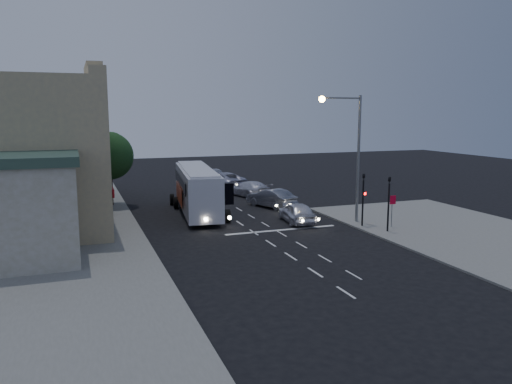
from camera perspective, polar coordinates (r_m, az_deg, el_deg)
name	(u,v)px	position (r m, az deg, el deg)	size (l,w,h in m)	color
ground	(265,239)	(31.61, 1.00, -5.45)	(120.00, 120.00, 0.00)	black
sidewalk_near	(475,236)	(35.26, 23.71, -4.60)	(12.00, 24.00, 0.12)	slate
sidewalk_far	(48,228)	(37.40, -22.72, -3.78)	(12.00, 50.00, 0.12)	slate
road_markings	(265,227)	(35.05, 1.01, -3.99)	(8.00, 30.55, 0.01)	silver
tour_bus	(197,189)	(39.70, -6.75, 0.38)	(3.94, 12.11, 3.64)	silver
car_suv	(297,212)	(36.37, 4.67, -2.33)	(1.79, 4.44, 1.51)	silver
car_sedan_a	(271,198)	(42.03, 1.77, -0.71)	(1.67, 4.80, 1.58)	gray
car_sedan_b	(249,189)	(47.43, -0.80, 0.37)	(2.10, 5.16, 1.50)	silver
car_sedan_c	(223,180)	(53.23, -3.84, 1.39)	(2.75, 5.97, 1.66)	#AFAFC1
car_extra	(211,175)	(59.11, -5.15, 1.99)	(1.44, 4.13, 1.36)	#A1A1A7
traffic_signal_main	(363,193)	(35.18, 12.16, -0.13)	(0.25, 0.35, 4.10)	black
traffic_signal_side	(389,197)	(33.95, 14.94, -0.57)	(0.18, 0.15, 4.10)	black
regulatory_sign	(392,206)	(35.43, 15.32, -1.54)	(0.45, 0.12, 2.20)	slate
streetlight	(351,144)	(35.89, 10.78, 5.41)	(3.32, 0.44, 9.00)	slate
main_building	(27,154)	(36.74, -24.70, 3.93)	(10.12, 12.00, 11.00)	gray
low_building_south	(5,210)	(28.65, -26.74, -1.80)	(7.40, 5.40, 5.70)	gray
low_building_north	(45,163)	(48.79, -22.99, 3.02)	(9.40, 9.40, 6.50)	gray
street_tree	(109,154)	(43.77, -16.42, 4.21)	(4.00, 4.00, 6.20)	black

